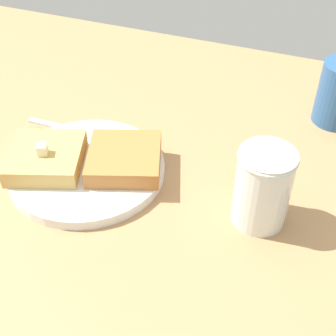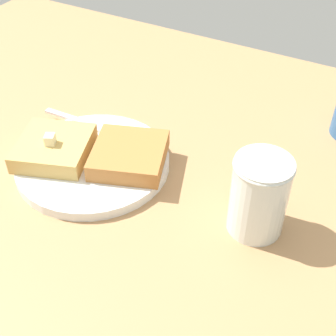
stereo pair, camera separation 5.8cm
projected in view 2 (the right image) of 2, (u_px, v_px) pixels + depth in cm
name	position (u px, v px, depth cm)	size (l,w,h in cm)	color
table_surface	(49.00, 165.00, 67.65)	(93.57, 93.57, 2.30)	#A87C50
plate	(93.00, 161.00, 65.18)	(21.37, 21.37, 1.43)	white
toast_slice_left	(55.00, 147.00, 64.61)	(9.58, 9.80, 2.48)	tan
toast_slice_middle	(129.00, 155.00, 63.35)	(9.58, 9.80, 2.48)	#B07037
butter_pat_primary	(50.00, 139.00, 62.76)	(1.44, 1.30, 1.44)	beige
fork	(95.00, 125.00, 70.37)	(16.03, 2.28, 0.36)	silver
syrup_jar	(258.00, 199.00, 54.14)	(6.92, 6.92, 10.20)	#562D0F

